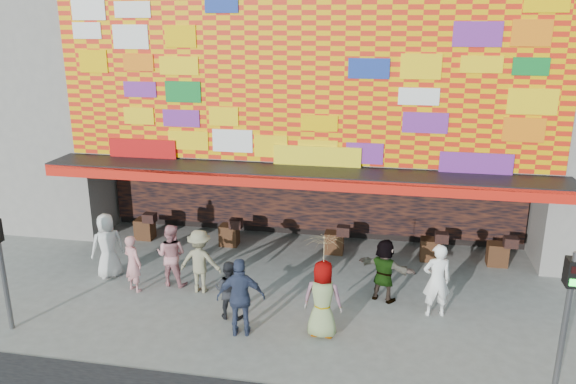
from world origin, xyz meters
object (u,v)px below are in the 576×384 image
Objects in this scene: ped_f at (384,270)px; ped_g at (323,299)px; ped_a at (107,246)px; ped_d at (200,261)px; ped_b at (133,263)px; ped_i at (171,255)px; signal_left at (1,258)px; parasol at (324,253)px; ped_c at (229,290)px; ped_e at (241,297)px; ped_h at (437,280)px; signal_right at (568,307)px.

ped_f is 2.48m from ped_g.
ped_d is (2.94, -0.40, -0.06)m from ped_a.
ped_b is 0.90× the size of ped_i.
ped_a is 7.90m from ped_f.
ped_b is (2.06, 2.44, -1.05)m from signal_left.
ped_i reaches higher than ped_f.
signal_left reaches higher than ped_d.
ped_f is 0.96× the size of parasol.
ped_b reaches higher than ped_c.
ped_a is at bearing -7.16° from ped_b.
ped_h is (4.57, 1.82, -0.01)m from ped_e.
ped_d is at bearing 129.38° from ped_a.
ped_g is at bearing 119.86° from ped_a.
ped_c is 0.88× the size of ped_f.
ped_c is at bearing 149.36° from ped_i.
ped_g reaches higher than ped_c.
ped_e is at bearing 127.73° from ped_c.
parasol is (4.52, -1.89, 1.22)m from ped_i.
ped_d is 0.92× the size of ped_e.
ped_c is (3.00, -0.92, -0.05)m from ped_b.
ped_d is at bearing 162.11° from signal_right.
ped_h is at bearing 14.44° from signal_left.
ped_i is (-5.89, -0.18, 0.03)m from ped_f.
ped_b is at bearing -36.21° from ped_e.
signal_left is 1.00× the size of signal_right.
ped_h is at bearing -165.97° from ped_c.
ped_c is at bearing -0.68° from ped_h.
ped_g reaches higher than ped_i.
ped_a is at bearing 164.63° from signal_right.
ped_h reaches higher than ped_d.
ped_a is 6.84m from ped_g.
parasol is at bearing -87.57° from ped_g.
ped_b is 6.83m from ped_f.
ped_d reaches higher than ped_i.
parasol is at bearing 167.25° from signal_right.
signal_left is 1.68× the size of parasol.
signal_left is at bearing 18.71° from ped_c.
ped_g is 4.89m from ped_i.
ped_a reaches higher than ped_f.
ped_c is 0.92m from ped_e.
ped_h reaches higher than ped_i.
ped_a is at bearing -7.81° from ped_d.
parasol is at bearing 16.43° from ped_h.
ped_c is 5.21m from ped_h.
ped_i is at bearing -51.15° from ped_e.
ped_g is at bearing 78.54° from ped_f.
ped_h is at bearing -153.62° from ped_b.
signal_left reaches higher than ped_i.
signal_right is 9.96m from ped_i.
ped_a is at bearing -19.62° from ped_c.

